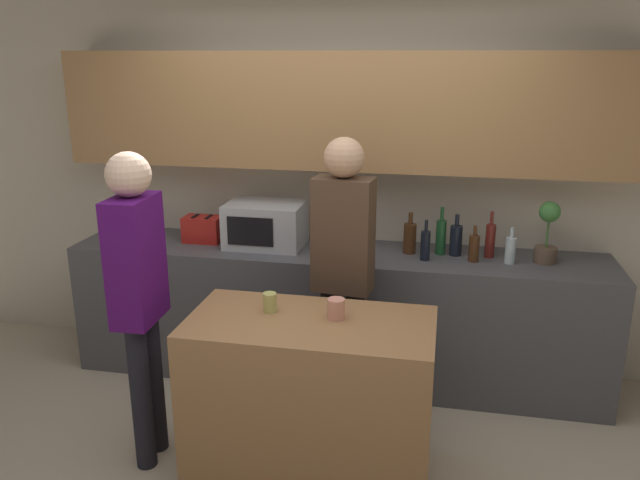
{
  "coord_description": "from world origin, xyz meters",
  "views": [
    {
      "loc": [
        0.69,
        -2.53,
        2.19
      ],
      "look_at": [
        0.07,
        0.54,
        1.25
      ],
      "focal_mm": 35.0,
      "sensor_mm": 36.0,
      "label": 1
    }
  ],
  "objects_px": {
    "bottle_6": "(510,250)",
    "bottle_0": "(410,238)",
    "potted_plant": "(548,232)",
    "bottle_3": "(456,240)",
    "bottle_1": "(425,245)",
    "person_center": "(343,257)",
    "person_left": "(138,285)",
    "toaster": "(203,229)",
    "microwave": "(266,224)",
    "bottle_2": "(441,236)",
    "bottle_4": "(474,248)",
    "cup_0": "(336,309)",
    "cup_1": "(270,302)",
    "bottle_5": "(490,240)"
  },
  "relations": [
    {
      "from": "toaster",
      "to": "cup_1",
      "type": "xyz_separation_m",
      "value": [
        0.79,
        -1.06,
        -0.06
      ]
    },
    {
      "from": "bottle_4",
      "to": "person_left",
      "type": "height_order",
      "value": "person_left"
    },
    {
      "from": "bottle_6",
      "to": "bottle_0",
      "type": "bearing_deg",
      "value": 172.44
    },
    {
      "from": "bottle_1",
      "to": "potted_plant",
      "type": "bearing_deg",
      "value": 7.8
    },
    {
      "from": "cup_1",
      "to": "toaster",
      "type": "bearing_deg",
      "value": 126.58
    },
    {
      "from": "bottle_1",
      "to": "bottle_5",
      "type": "relative_size",
      "value": 0.87
    },
    {
      "from": "microwave",
      "to": "bottle_4",
      "type": "relative_size",
      "value": 2.21
    },
    {
      "from": "bottle_0",
      "to": "bottle_5",
      "type": "xyz_separation_m",
      "value": [
        0.51,
        0.02,
        0.01
      ]
    },
    {
      "from": "bottle_1",
      "to": "cup_0",
      "type": "height_order",
      "value": "bottle_1"
    },
    {
      "from": "toaster",
      "to": "bottle_6",
      "type": "relative_size",
      "value": 1.12
    },
    {
      "from": "bottle_2",
      "to": "bottle_5",
      "type": "xyz_separation_m",
      "value": [
        0.31,
        -0.0,
        -0.01
      ]
    },
    {
      "from": "potted_plant",
      "to": "bottle_3",
      "type": "height_order",
      "value": "potted_plant"
    },
    {
      "from": "bottle_5",
      "to": "person_center",
      "type": "distance_m",
      "value": 1.05
    },
    {
      "from": "bottle_5",
      "to": "cup_0",
      "type": "relative_size",
      "value": 2.89
    },
    {
      "from": "microwave",
      "to": "cup_0",
      "type": "bearing_deg",
      "value": -57.69
    },
    {
      "from": "potted_plant",
      "to": "bottle_3",
      "type": "bearing_deg",
      "value": 175.9
    },
    {
      "from": "bottle_4",
      "to": "person_center",
      "type": "distance_m",
      "value": 0.9
    },
    {
      "from": "bottle_2",
      "to": "bottle_4",
      "type": "relative_size",
      "value": 1.35
    },
    {
      "from": "potted_plant",
      "to": "person_center",
      "type": "xyz_separation_m",
      "value": [
        -1.2,
        -0.55,
        -0.06
      ]
    },
    {
      "from": "microwave",
      "to": "person_center",
      "type": "xyz_separation_m",
      "value": [
        0.63,
        -0.55,
        -0.02
      ]
    },
    {
      "from": "bottle_6",
      "to": "toaster",
      "type": "bearing_deg",
      "value": 178.34
    },
    {
      "from": "bottle_6",
      "to": "microwave",
      "type": "bearing_deg",
      "value": 177.93
    },
    {
      "from": "bottle_0",
      "to": "bottle_1",
      "type": "distance_m",
      "value": 0.17
    },
    {
      "from": "toaster",
      "to": "bottle_5",
      "type": "xyz_separation_m",
      "value": [
        1.95,
        0.04,
        0.03
      ]
    },
    {
      "from": "bottle_2",
      "to": "cup_1",
      "type": "relative_size",
      "value": 3.12
    },
    {
      "from": "microwave",
      "to": "cup_0",
      "type": "xyz_separation_m",
      "value": [
        0.68,
        -1.08,
        -0.11
      ]
    },
    {
      "from": "bottle_2",
      "to": "bottle_5",
      "type": "relative_size",
      "value": 1.04
    },
    {
      "from": "toaster",
      "to": "person_left",
      "type": "relative_size",
      "value": 0.15
    },
    {
      "from": "bottle_3",
      "to": "bottle_2",
      "type": "bearing_deg",
      "value": 178.16
    },
    {
      "from": "bottle_0",
      "to": "person_center",
      "type": "height_order",
      "value": "person_center"
    },
    {
      "from": "bottle_1",
      "to": "person_left",
      "type": "xyz_separation_m",
      "value": [
        -1.43,
        -1.07,
        0.02
      ]
    },
    {
      "from": "potted_plant",
      "to": "bottle_0",
      "type": "xyz_separation_m",
      "value": [
        -0.85,
        0.02,
        -0.09
      ]
    },
    {
      "from": "toaster",
      "to": "bottle_0",
      "type": "xyz_separation_m",
      "value": [
        1.44,
        0.02,
        0.02
      ]
    },
    {
      "from": "potted_plant",
      "to": "bottle_3",
      "type": "relative_size",
      "value": 1.44
    },
    {
      "from": "cup_0",
      "to": "bottle_6",
      "type": "bearing_deg",
      "value": 47.66
    },
    {
      "from": "bottle_5",
      "to": "cup_0",
      "type": "bearing_deg",
      "value": -125.84
    },
    {
      "from": "bottle_1",
      "to": "bottle_5",
      "type": "bearing_deg",
      "value": 19.39
    },
    {
      "from": "microwave",
      "to": "bottle_2",
      "type": "bearing_deg",
      "value": 2.16
    },
    {
      "from": "bottle_5",
      "to": "bottle_6",
      "type": "height_order",
      "value": "bottle_5"
    },
    {
      "from": "microwave",
      "to": "bottle_0",
      "type": "relative_size",
      "value": 1.87
    },
    {
      "from": "toaster",
      "to": "bottle_1",
      "type": "relative_size",
      "value": 0.99
    },
    {
      "from": "potted_plant",
      "to": "person_left",
      "type": "relative_size",
      "value": 0.23
    },
    {
      "from": "bottle_4",
      "to": "bottle_5",
      "type": "xyz_separation_m",
      "value": [
        0.1,
        0.11,
        0.03
      ]
    },
    {
      "from": "bottle_3",
      "to": "person_left",
      "type": "bearing_deg",
      "value": -143.26
    },
    {
      "from": "bottle_3",
      "to": "cup_1",
      "type": "height_order",
      "value": "bottle_3"
    },
    {
      "from": "bottle_4",
      "to": "bottle_6",
      "type": "height_order",
      "value": "bottle_4"
    },
    {
      "from": "bottle_1",
      "to": "person_center",
      "type": "height_order",
      "value": "person_center"
    },
    {
      "from": "potted_plant",
      "to": "bottle_0",
      "type": "distance_m",
      "value": 0.86
    },
    {
      "from": "bottle_0",
      "to": "bottle_3",
      "type": "height_order",
      "value": "bottle_0"
    },
    {
      "from": "person_left",
      "to": "person_center",
      "type": "xyz_separation_m",
      "value": [
        0.97,
        0.62,
        0.01
      ]
    }
  ]
}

